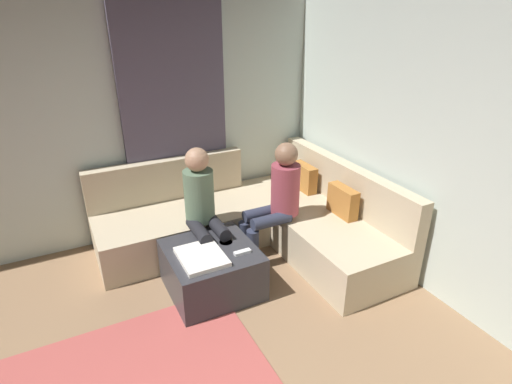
% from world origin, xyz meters
% --- Properties ---
extents(wall_left, '(0.12, 6.00, 2.70)m').
position_xyz_m(wall_left, '(-2.94, 0.00, 1.35)').
color(wall_left, silver).
rests_on(wall_left, ground_plane).
extents(curtain_panel, '(0.06, 1.10, 2.50)m').
position_xyz_m(curtain_panel, '(-2.84, 1.30, 1.25)').
color(curtain_panel, '#595166').
rests_on(curtain_panel, ground_plane).
extents(sectional_couch, '(2.10, 2.55, 0.87)m').
position_xyz_m(sectional_couch, '(-2.08, 1.88, 0.28)').
color(sectional_couch, '#C6B593').
rests_on(sectional_couch, ground_plane).
extents(ottoman, '(0.76, 0.76, 0.42)m').
position_xyz_m(ottoman, '(-1.58, 1.16, 0.21)').
color(ottoman, '#333338').
rests_on(ottoman, ground_plane).
extents(folded_blanket, '(0.44, 0.36, 0.04)m').
position_xyz_m(folded_blanket, '(-1.48, 1.04, 0.44)').
color(folded_blanket, white).
rests_on(folded_blanket, ottoman).
extents(coffee_mug, '(0.08, 0.08, 0.10)m').
position_xyz_m(coffee_mug, '(-1.80, 1.34, 0.47)').
color(coffee_mug, '#334C72').
rests_on(coffee_mug, ottoman).
extents(game_remote, '(0.05, 0.15, 0.02)m').
position_xyz_m(game_remote, '(-1.40, 1.38, 0.43)').
color(game_remote, white).
rests_on(game_remote, ottoman).
extents(person_on_couch_back, '(0.30, 0.60, 1.20)m').
position_xyz_m(person_on_couch_back, '(-1.79, 1.93, 0.66)').
color(person_on_couch_back, '#2D3347').
rests_on(person_on_couch_back, ground_plane).
extents(person_on_couch_side, '(0.60, 0.30, 1.20)m').
position_xyz_m(person_on_couch_side, '(-1.93, 1.24, 0.66)').
color(person_on_couch_side, black).
rests_on(person_on_couch_side, ground_plane).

